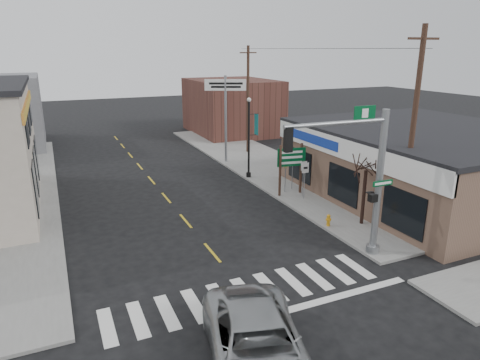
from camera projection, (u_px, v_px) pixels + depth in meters
name	position (u px, v px, depth m)	size (l,w,h in m)	color
ground	(251.00, 298.00, 15.52)	(140.00, 140.00, 0.00)	black
sidewalk_right	(287.00, 176.00, 30.36)	(6.00, 38.00, 0.13)	slate
sidewalk_left	(0.00, 214.00, 23.35)	(6.00, 38.00, 0.13)	slate
center_line	(186.00, 221.00, 22.51)	(0.12, 56.00, 0.01)	gold
crosswalk	(246.00, 293.00, 15.87)	(11.00, 2.20, 0.01)	silver
thrift_store	(425.00, 164.00, 25.82)	(12.00, 14.00, 4.00)	brown
bldg_distant_right	(232.00, 107.00, 45.57)	(8.00, 10.00, 5.60)	#522D25
suv	(258.00, 347.00, 11.77)	(2.68, 5.81, 1.61)	#A0A3A5
traffic_signal_pole	(366.00, 170.00, 17.37)	(5.09, 0.39, 6.44)	gray
guide_sign	(291.00, 163.00, 25.70)	(1.79, 0.14, 3.13)	#412A1E
fire_hydrant	(328.00, 220.00, 21.47)	(0.19, 0.19, 0.62)	orange
ped_crossing_sign	(286.00, 165.00, 26.22)	(0.98, 0.07, 2.52)	gray
lamp_post	(250.00, 132.00, 28.93)	(0.71, 0.56, 5.47)	black
dance_center_sign	(225.00, 97.00, 32.48)	(3.13, 0.20, 6.66)	gray
bare_tree	(367.00, 160.00, 20.92)	(2.11, 2.11, 4.22)	black
shrub_front	(381.00, 210.00, 22.38)	(1.21, 1.21, 0.91)	#1C3818
shrub_back	(364.00, 198.00, 24.32)	(1.16, 1.16, 0.87)	black
utility_pole_near	(413.00, 130.00, 19.90)	(1.67, 0.25, 9.61)	#3F2919
utility_pole_far	(248.00, 99.00, 35.87)	(1.54, 0.23, 8.83)	#3D241D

